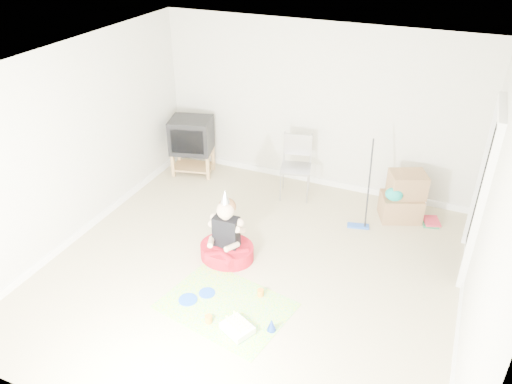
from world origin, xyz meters
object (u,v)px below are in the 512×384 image
at_px(birthday_cake, 237,329).
at_px(crt_tv, 191,135).
at_px(folding_chair, 296,168).
at_px(seated_woman, 227,244).
at_px(cardboard_boxes, 403,197).
at_px(tv_stand, 193,160).

bearing_deg(birthday_cake, crt_tv, 126.46).
xyz_separation_m(folding_chair, birthday_cake, (0.39, -2.99, -0.44)).
bearing_deg(folding_chair, seated_woman, -98.61).
distance_m(folding_chair, cardboard_boxes, 1.65).
height_order(tv_stand, crt_tv, crt_tv).
height_order(tv_stand, folding_chair, folding_chair).
distance_m(tv_stand, seated_woman, 2.47).
bearing_deg(seated_woman, crt_tv, 129.44).
bearing_deg(crt_tv, tv_stand, 165.19).
distance_m(crt_tv, seated_woman, 2.51).
bearing_deg(birthday_cake, cardboard_boxes, 67.41).
distance_m(cardboard_boxes, seated_woman, 2.68).
relative_size(folding_chair, birthday_cake, 2.50).
bearing_deg(birthday_cake, seated_woman, 120.85).
xyz_separation_m(cardboard_boxes, seated_woman, (-1.92, -1.87, -0.12)).
height_order(crt_tv, folding_chair, folding_chair).
relative_size(folding_chair, seated_woman, 0.98).
relative_size(tv_stand, crt_tv, 1.13).
bearing_deg(birthday_cake, tv_stand, 126.46).
height_order(tv_stand, birthday_cake, tv_stand).
xyz_separation_m(tv_stand, seated_woman, (1.57, -1.91, -0.03)).
distance_m(folding_chair, birthday_cake, 3.05).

